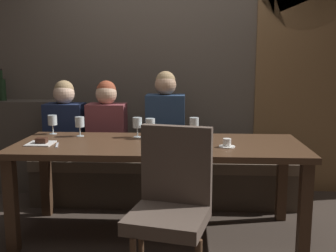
% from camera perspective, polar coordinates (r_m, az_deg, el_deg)
% --- Properties ---
extents(ground, '(9.00, 9.00, 0.00)m').
position_cam_1_polar(ground, '(3.33, -1.26, -14.97)').
color(ground, '#382D26').
extents(back_wall_tiled, '(6.00, 0.12, 3.00)m').
position_cam_1_polar(back_wall_tiled, '(4.25, -0.07, 11.16)').
color(back_wall_tiled, brown).
rests_on(back_wall_tiled, ground).
extents(arched_door, '(0.90, 0.05, 2.55)m').
position_cam_1_polar(arched_door, '(4.32, 18.29, 8.86)').
color(arched_door, brown).
rests_on(arched_door, ground).
extents(back_counter, '(1.10, 0.28, 0.95)m').
position_cam_1_polar(back_counter, '(4.53, -20.20, -2.59)').
color(back_counter, '#494138').
rests_on(back_counter, ground).
extents(dining_table, '(2.20, 0.84, 0.74)m').
position_cam_1_polar(dining_table, '(3.12, -1.31, -4.00)').
color(dining_table, '#412B1C').
rests_on(dining_table, ground).
extents(banquette_bench, '(2.50, 0.44, 0.45)m').
position_cam_1_polar(banquette_bench, '(3.90, -0.49, -7.63)').
color(banquette_bench, '#40352A').
rests_on(banquette_bench, ground).
extents(chair_near_side, '(0.53, 0.53, 0.98)m').
position_cam_1_polar(chair_near_side, '(2.45, 0.48, -10.17)').
color(chair_near_side, '#4C3321').
rests_on(chair_near_side, ground).
extents(diner_redhead, '(0.36, 0.24, 0.73)m').
position_cam_1_polar(diner_redhead, '(3.96, -14.35, 0.71)').
color(diner_redhead, '#192342').
rests_on(diner_redhead, banquette_bench).
extents(diner_bearded, '(0.36, 0.24, 0.73)m').
position_cam_1_polar(diner_bearded, '(3.87, -8.64, 0.67)').
color(diner_bearded, brown).
rests_on(diner_bearded, banquette_bench).
extents(diner_far_end, '(0.36, 0.24, 0.82)m').
position_cam_1_polar(diner_far_end, '(3.78, -0.36, 1.26)').
color(diner_far_end, navy).
rests_on(diner_far_end, banquette_bench).
extents(wine_bottle_dark_red, '(0.08, 0.08, 0.33)m').
position_cam_1_polar(wine_bottle_dark_red, '(4.51, -22.40, 4.88)').
color(wine_bottle_dark_red, black).
rests_on(wine_bottle_dark_red, back_counter).
extents(wine_glass_near_right, '(0.08, 0.08, 0.16)m').
position_cam_1_polar(wine_glass_near_right, '(3.43, -12.38, 0.43)').
color(wine_glass_near_right, silver).
rests_on(wine_glass_near_right, dining_table).
extents(wine_glass_end_left, '(0.08, 0.08, 0.16)m').
position_cam_1_polar(wine_glass_end_left, '(3.26, -2.53, 0.18)').
color(wine_glass_end_left, silver).
rests_on(wine_glass_end_left, dining_table).
extents(wine_glass_near_left, '(0.08, 0.08, 0.16)m').
position_cam_1_polar(wine_glass_near_left, '(3.31, 3.71, 0.39)').
color(wine_glass_near_left, silver).
rests_on(wine_glass_near_left, dining_table).
extents(wine_glass_center_front, '(0.08, 0.08, 0.16)m').
position_cam_1_polar(wine_glass_center_front, '(3.58, -16.02, 0.68)').
color(wine_glass_center_front, silver).
rests_on(wine_glass_center_front, dining_table).
extents(wine_glass_far_left, '(0.08, 0.08, 0.16)m').
position_cam_1_polar(wine_glass_far_left, '(3.32, -4.36, 0.33)').
color(wine_glass_far_left, silver).
rests_on(wine_glass_far_left, dining_table).
extents(espresso_cup, '(0.12, 0.12, 0.06)m').
position_cam_1_polar(espresso_cup, '(2.99, 8.33, -2.48)').
color(espresso_cup, white).
rests_on(espresso_cup, dining_table).
extents(dessert_plate, '(0.19, 0.19, 0.05)m').
position_cam_1_polar(dessert_plate, '(3.20, -17.53, -2.23)').
color(dessert_plate, white).
rests_on(dessert_plate, dining_table).
extents(fork_on_table, '(0.06, 0.17, 0.01)m').
position_cam_1_polar(fork_on_table, '(3.12, -15.42, -2.63)').
color(fork_on_table, silver).
rests_on(fork_on_table, dining_table).
extents(folded_napkin, '(0.12, 0.11, 0.01)m').
position_cam_1_polar(folded_napkin, '(3.10, -1.92, -2.35)').
color(folded_napkin, silver).
rests_on(folded_napkin, dining_table).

